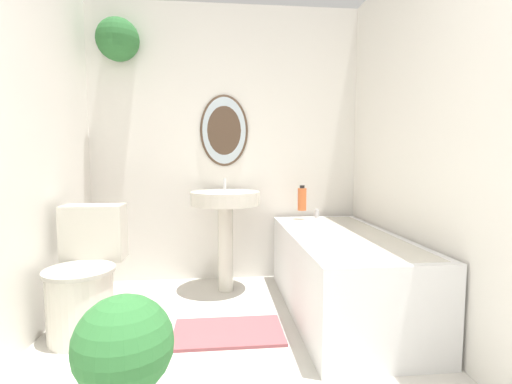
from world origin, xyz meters
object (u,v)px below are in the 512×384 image
Objects in this scene: bathtub at (342,271)px; shampoo_bottle at (302,199)px; pedestal_sink at (225,210)px; potted_plant at (124,350)px; toilet at (85,279)px.

shampoo_bottle is (-0.15, 0.63, 0.44)m from bathtub.
shampoo_bottle reaches higher than bathtub.
shampoo_bottle is (0.66, 0.11, 0.08)m from pedestal_sink.
bathtub is (0.80, -0.52, -0.37)m from pedestal_sink.
shampoo_bottle is 1.98m from potted_plant.
shampoo_bottle is at bearing 25.96° from toilet.
toilet is 0.84× the size of pedestal_sink.
toilet is at bearing -154.04° from shampoo_bottle.
pedestal_sink is at bearing 147.22° from bathtub.
potted_plant is at bearing -62.56° from toilet.
shampoo_bottle reaches higher than toilet.
bathtub is 7.32× the size of shampoo_bottle.
potted_plant is at bearing -142.01° from bathtub.
bathtub is at bearing -32.78° from pedestal_sink.
toilet reaches higher than potted_plant.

